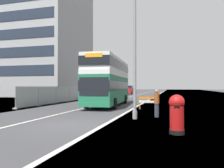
{
  "coord_description": "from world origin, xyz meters",
  "views": [
    {
      "loc": [
        5.16,
        -10.34,
        1.99
      ],
      "look_at": [
        0.24,
        7.22,
        2.2
      ],
      "focal_mm": 34.81,
      "sensor_mm": 36.0,
      "label": 1
    }
  ],
  "objects_px": {
    "double_decker_bus": "(109,81)",
    "car_oncoming_near": "(111,92)",
    "lamppost_foreground": "(135,44)",
    "red_pillar_postbox": "(177,112)",
    "roadworks_barrier": "(148,102)",
    "car_receding_mid": "(121,91)",
    "car_receding_far": "(129,90)",
    "pedestrian_at_kerb": "(157,103)"
  },
  "relations": [
    {
      "from": "double_decker_bus",
      "to": "car_oncoming_near",
      "type": "height_order",
      "value": "double_decker_bus"
    },
    {
      "from": "lamppost_foreground",
      "to": "car_oncoming_near",
      "type": "distance_m",
      "value": 25.58
    },
    {
      "from": "red_pillar_postbox",
      "to": "roadworks_barrier",
      "type": "relative_size",
      "value": 1.07
    },
    {
      "from": "red_pillar_postbox",
      "to": "car_oncoming_near",
      "type": "height_order",
      "value": "car_oncoming_near"
    },
    {
      "from": "double_decker_bus",
      "to": "roadworks_barrier",
      "type": "xyz_separation_m",
      "value": [
        4.32,
        -2.62,
        -1.89
      ]
    },
    {
      "from": "roadworks_barrier",
      "to": "car_receding_mid",
      "type": "xyz_separation_m",
      "value": [
        -8.51,
        26.07,
        0.37
      ]
    },
    {
      "from": "lamppost_foreground",
      "to": "red_pillar_postbox",
      "type": "bearing_deg",
      "value": -56.83
    },
    {
      "from": "double_decker_bus",
      "to": "car_oncoming_near",
      "type": "bearing_deg",
      "value": 104.8
    },
    {
      "from": "car_receding_mid",
      "to": "lamppost_foreground",
      "type": "bearing_deg",
      "value": -75.32
    },
    {
      "from": "double_decker_bus",
      "to": "roadworks_barrier",
      "type": "distance_m",
      "value": 5.39
    },
    {
      "from": "car_receding_far",
      "to": "red_pillar_postbox",
      "type": "bearing_deg",
      "value": -76.35
    },
    {
      "from": "lamppost_foreground",
      "to": "car_receding_mid",
      "type": "height_order",
      "value": "lamppost_foreground"
    },
    {
      "from": "red_pillar_postbox",
      "to": "roadworks_barrier",
      "type": "bearing_deg",
      "value": 103.33
    },
    {
      "from": "double_decker_bus",
      "to": "car_oncoming_near",
      "type": "xyz_separation_m",
      "value": [
        -4.09,
        15.47,
        -1.53
      ]
    },
    {
      "from": "double_decker_bus",
      "to": "car_oncoming_near",
      "type": "relative_size",
      "value": 2.82
    },
    {
      "from": "red_pillar_postbox",
      "to": "pedestrian_at_kerb",
      "type": "xyz_separation_m",
      "value": [
        -1.17,
        4.85,
        -0.0
      ]
    },
    {
      "from": "double_decker_bus",
      "to": "car_receding_mid",
      "type": "relative_size",
      "value": 2.79
    },
    {
      "from": "pedestrian_at_kerb",
      "to": "car_receding_far",
      "type": "bearing_deg",
      "value": 103.66
    },
    {
      "from": "red_pillar_postbox",
      "to": "pedestrian_at_kerb",
      "type": "bearing_deg",
      "value": 103.53
    },
    {
      "from": "lamppost_foreground",
      "to": "red_pillar_postbox",
      "type": "xyz_separation_m",
      "value": [
        2.4,
        -3.67,
        -3.7
      ]
    },
    {
      "from": "roadworks_barrier",
      "to": "pedestrian_at_kerb",
      "type": "distance_m",
      "value": 4.81
    },
    {
      "from": "roadworks_barrier",
      "to": "pedestrian_at_kerb",
      "type": "height_order",
      "value": "pedestrian_at_kerb"
    },
    {
      "from": "double_decker_bus",
      "to": "car_receding_far",
      "type": "bearing_deg",
      "value": 97.61
    },
    {
      "from": "car_receding_mid",
      "to": "car_receding_far",
      "type": "distance_m",
      "value": 9.73
    },
    {
      "from": "red_pillar_postbox",
      "to": "car_receding_far",
      "type": "distance_m",
      "value": 46.64
    },
    {
      "from": "lamppost_foreground",
      "to": "pedestrian_at_kerb",
      "type": "bearing_deg",
      "value": 43.93
    },
    {
      "from": "car_oncoming_near",
      "to": "pedestrian_at_kerb",
      "type": "xyz_separation_m",
      "value": [
        9.5,
        -22.76,
        -0.12
      ]
    },
    {
      "from": "red_pillar_postbox",
      "to": "car_oncoming_near",
      "type": "relative_size",
      "value": 0.42
    },
    {
      "from": "car_oncoming_near",
      "to": "double_decker_bus",
      "type": "bearing_deg",
      "value": -75.2
    },
    {
      "from": "car_receding_far",
      "to": "pedestrian_at_kerb",
      "type": "xyz_separation_m",
      "value": [
        9.84,
        -40.47,
        -0.15
      ]
    },
    {
      "from": "lamppost_foreground",
      "to": "car_receding_mid",
      "type": "relative_size",
      "value": 2.41
    },
    {
      "from": "car_receding_mid",
      "to": "pedestrian_at_kerb",
      "type": "height_order",
      "value": "car_receding_mid"
    },
    {
      "from": "lamppost_foreground",
      "to": "roadworks_barrier",
      "type": "relative_size",
      "value": 6.3
    },
    {
      "from": "car_receding_far",
      "to": "roadworks_barrier",
      "type": "bearing_deg",
      "value": -76.26
    },
    {
      "from": "lamppost_foreground",
      "to": "roadworks_barrier",
      "type": "distance_m",
      "value": 7.06
    },
    {
      "from": "double_decker_bus",
      "to": "red_pillar_postbox",
      "type": "distance_m",
      "value": 13.91
    },
    {
      "from": "roadworks_barrier",
      "to": "lamppost_foreground",
      "type": "bearing_deg",
      "value": -91.38
    },
    {
      "from": "double_decker_bus",
      "to": "pedestrian_at_kerb",
      "type": "xyz_separation_m",
      "value": [
        5.41,
        -7.29,
        -1.65
      ]
    },
    {
      "from": "pedestrian_at_kerb",
      "to": "car_oncoming_near",
      "type": "bearing_deg",
      "value": 112.65
    },
    {
      "from": "lamppost_foreground",
      "to": "car_receding_far",
      "type": "height_order",
      "value": "lamppost_foreground"
    },
    {
      "from": "roadworks_barrier",
      "to": "double_decker_bus",
      "type": "bearing_deg",
      "value": 148.77
    },
    {
      "from": "red_pillar_postbox",
      "to": "car_receding_mid",
      "type": "bearing_deg",
      "value": 106.83
    }
  ]
}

